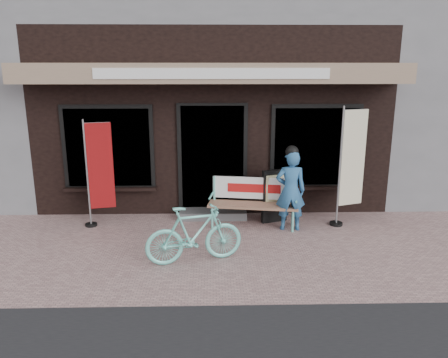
{
  "coord_description": "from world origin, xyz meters",
  "views": [
    {
      "loc": [
        0.01,
        -6.32,
        2.88
      ],
      "look_at": [
        0.19,
        0.7,
        1.05
      ],
      "focal_mm": 35.0,
      "sensor_mm": 36.0,
      "label": 1
    }
  ],
  "objects_px": {
    "bicycle": "(194,234)",
    "nobori_cream": "(350,165)",
    "nobori_red": "(98,172)",
    "person": "(291,189)",
    "menu_stand": "(275,195)",
    "bench": "(253,198)"
  },
  "relations": [
    {
      "from": "bicycle",
      "to": "menu_stand",
      "type": "height_order",
      "value": "menu_stand"
    },
    {
      "from": "bench",
      "to": "menu_stand",
      "type": "distance_m",
      "value": 0.45
    },
    {
      "from": "person",
      "to": "bicycle",
      "type": "bearing_deg",
      "value": -137.99
    },
    {
      "from": "nobori_red",
      "to": "menu_stand",
      "type": "relative_size",
      "value": 1.96
    },
    {
      "from": "bicycle",
      "to": "menu_stand",
      "type": "bearing_deg",
      "value": -54.67
    },
    {
      "from": "bicycle",
      "to": "nobori_red",
      "type": "relative_size",
      "value": 0.75
    },
    {
      "from": "nobori_red",
      "to": "nobori_cream",
      "type": "distance_m",
      "value": 4.57
    },
    {
      "from": "person",
      "to": "nobori_cream",
      "type": "xyz_separation_m",
      "value": [
        1.12,
        0.26,
        0.38
      ]
    },
    {
      "from": "nobori_cream",
      "to": "menu_stand",
      "type": "xyz_separation_m",
      "value": [
        -1.34,
        0.14,
        -0.62
      ]
    },
    {
      "from": "person",
      "to": "bicycle",
      "type": "xyz_separation_m",
      "value": [
        -1.66,
        -1.32,
        -0.31
      ]
    },
    {
      "from": "bicycle",
      "to": "nobori_cream",
      "type": "height_order",
      "value": "nobori_cream"
    },
    {
      "from": "person",
      "to": "nobori_cream",
      "type": "relative_size",
      "value": 0.7
    },
    {
      "from": "bench",
      "to": "menu_stand",
      "type": "relative_size",
      "value": 1.66
    },
    {
      "from": "nobori_red",
      "to": "menu_stand",
      "type": "distance_m",
      "value": 3.27
    },
    {
      "from": "bicycle",
      "to": "nobori_red",
      "type": "bearing_deg",
      "value": 33.08
    },
    {
      "from": "person",
      "to": "menu_stand",
      "type": "xyz_separation_m",
      "value": [
        -0.22,
        0.4,
        -0.24
      ]
    },
    {
      "from": "bicycle",
      "to": "nobori_cream",
      "type": "relative_size",
      "value": 0.67
    },
    {
      "from": "menu_stand",
      "to": "nobori_red",
      "type": "bearing_deg",
      "value": 161.31
    },
    {
      "from": "bench",
      "to": "person",
      "type": "distance_m",
      "value": 0.72
    },
    {
      "from": "nobori_cream",
      "to": "bench",
      "type": "bearing_deg",
      "value": 161.35
    },
    {
      "from": "bicycle",
      "to": "nobori_cream",
      "type": "distance_m",
      "value": 3.27
    },
    {
      "from": "nobori_cream",
      "to": "menu_stand",
      "type": "distance_m",
      "value": 1.48
    }
  ]
}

